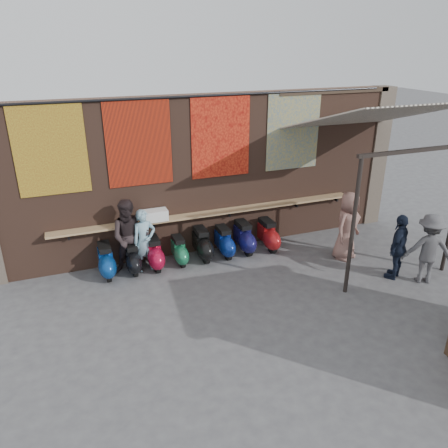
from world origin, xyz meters
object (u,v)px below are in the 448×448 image
(shelf_box, at_px, (155,215))
(diner_left, at_px, (144,241))
(scooter_stool_2, at_px, (154,253))
(scooter_stool_4, at_px, (202,244))
(scooter_stool_1, at_px, (132,258))
(scooter_stool_6, at_px, (244,238))
(scooter_stool_5, at_px, (224,242))
(scooter_stool_0, at_px, (106,261))
(scooter_stool_3, at_px, (179,251))
(diner_right, at_px, (130,237))
(shopper_grey, at_px, (428,249))
(shopper_tan, at_px, (347,226))
(scooter_stool_7, at_px, (268,235))
(shopper_navy, at_px, (398,247))

(shelf_box, height_order, diner_left, diner_left)
(scooter_stool_2, xyz_separation_m, scooter_stool_4, (1.24, 0.04, 0.01))
(scooter_stool_1, bearing_deg, scooter_stool_2, 1.29)
(shelf_box, bearing_deg, scooter_stool_6, -6.57)
(scooter_stool_2, relative_size, scooter_stool_5, 1.02)
(scooter_stool_0, relative_size, scooter_stool_3, 1.14)
(diner_right, bearing_deg, scooter_stool_4, 12.96)
(scooter_stool_3, xyz_separation_m, shopper_grey, (5.04, -2.85, 0.49))
(scooter_stool_3, height_order, shopper_tan, shopper_tan)
(scooter_stool_0, xyz_separation_m, scooter_stool_6, (3.54, 0.04, 0.01))
(scooter_stool_4, distance_m, scooter_stool_7, 1.82)
(diner_right, bearing_deg, shopper_grey, -13.06)
(scooter_stool_2, relative_size, scooter_stool_6, 0.96)
(scooter_stool_2, bearing_deg, shopper_tan, -14.41)
(scooter_stool_3, xyz_separation_m, scooter_stool_7, (2.43, -0.03, 0.05))
(scooter_stool_2, xyz_separation_m, shopper_grey, (5.67, -2.84, 0.44))
(scooter_stool_2, height_order, shopper_grey, shopper_grey)
(scooter_stool_3, xyz_separation_m, diner_right, (-1.17, -0.01, 0.57))
(shopper_grey, bearing_deg, scooter_stool_6, -16.13)
(shelf_box, relative_size, scooter_stool_1, 0.78)
(shelf_box, bearing_deg, shopper_tan, -18.23)
(diner_left, relative_size, shopper_navy, 0.98)
(scooter_stool_2, distance_m, diner_left, 0.44)
(scooter_stool_6, bearing_deg, shopper_navy, -41.88)
(scooter_stool_7, distance_m, shopper_navy, 3.25)
(shelf_box, distance_m, shopper_grey, 6.37)
(diner_right, height_order, shopper_grey, diner_right)
(scooter_stool_1, xyz_separation_m, scooter_stool_7, (3.59, -0.02, 0.04))
(scooter_stool_5, bearing_deg, scooter_stool_1, -179.59)
(scooter_stool_4, bearing_deg, diner_left, -178.18)
(scooter_stool_4, xyz_separation_m, scooter_stool_6, (1.15, -0.00, 0.00))
(shopper_navy, bearing_deg, scooter_stool_2, -55.96)
(scooter_stool_6, bearing_deg, diner_left, -179.09)
(scooter_stool_0, bearing_deg, scooter_stool_4, 1.00)
(shopper_navy, bearing_deg, shopper_grey, 111.86)
(scooter_stool_0, height_order, shopper_navy, shopper_navy)
(shelf_box, xyz_separation_m, scooter_stool_2, (-0.14, -0.29, -0.87))
(scooter_stool_0, xyz_separation_m, scooter_stool_2, (1.15, 0.00, -0.00))
(scooter_stool_4, distance_m, scooter_stool_5, 0.59)
(scooter_stool_2, bearing_deg, shopper_grey, -26.65)
(scooter_stool_1, distance_m, scooter_stool_7, 3.59)
(scooter_stool_0, relative_size, scooter_stool_6, 0.97)
(scooter_stool_0, height_order, scooter_stool_2, scooter_stool_0)
(scooter_stool_5, bearing_deg, scooter_stool_4, 176.86)
(diner_left, distance_m, shopper_tan, 5.02)
(shelf_box, bearing_deg, shopper_navy, -28.70)
(shopper_navy, bearing_deg, scooter_stool_4, -62.92)
(scooter_stool_0, distance_m, scooter_stool_5, 2.97)
(scooter_stool_6, relative_size, diner_left, 0.55)
(scooter_stool_1, xyz_separation_m, scooter_stool_3, (1.16, 0.02, -0.01))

